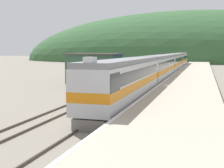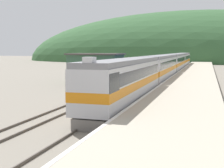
{
  "view_description": "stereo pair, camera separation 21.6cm",
  "coord_description": "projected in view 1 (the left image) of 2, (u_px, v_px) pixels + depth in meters",
  "views": [
    {
      "loc": [
        6.8,
        0.52,
        5.07
      ],
      "look_at": [
        0.12,
        23.0,
        2.53
      ],
      "focal_mm": 50.0,
      "sensor_mm": 36.0,
      "label": 1
    },
    {
      "loc": [
        7.0,
        0.59,
        5.07
      ],
      "look_at": [
        0.12,
        23.0,
        2.53
      ],
      "focal_mm": 50.0,
      "sensor_mm": 36.0,
      "label": 2
    }
  ],
  "objects": [
    {
      "name": "carriage_fourth",
      "position": [
        180.0,
        60.0,
        90.61
      ],
      "size": [
        2.88,
        21.23,
        4.3
      ],
      "color": "black",
      "rests_on": "ground"
    },
    {
      "name": "track_siding",
      "position": [
        152.0,
        73.0,
        69.94
      ],
      "size": [
        1.52,
        180.0,
        0.16
      ],
      "color": "#4C443D",
      "rests_on": "ground"
    },
    {
      "name": "express_train_lead_car",
      "position": [
        125.0,
        81.0,
        28.04
      ],
      "size": [
        2.89,
        19.43,
        4.66
      ],
      "color": "black",
      "rests_on": "ground"
    },
    {
      "name": "track_main",
      "position": [
        172.0,
        73.0,
        68.67
      ],
      "size": [
        1.52,
        180.0,
        0.16
      ],
      "color": "#4C443D",
      "rests_on": "ground"
    },
    {
      "name": "carriage_third",
      "position": [
        173.0,
        63.0,
        69.54
      ],
      "size": [
        2.88,
        21.23,
        4.3
      ],
      "color": "black",
      "rests_on": "ground"
    },
    {
      "name": "distant_hills",
      "position": [
        190.0,
        61.0,
        147.05
      ],
      "size": [
        166.14,
        74.76,
        46.61
      ],
      "color": "#335B33",
      "rests_on": "ground"
    },
    {
      "name": "siding_train",
      "position": [
        139.0,
        68.0,
        56.07
      ],
      "size": [
        2.9,
        29.56,
        3.69
      ],
      "color": "black",
      "rests_on": "ground"
    },
    {
      "name": "platform",
      "position": [
        192.0,
        80.0,
        48.16
      ],
      "size": [
        6.67,
        140.0,
        1.05
      ],
      "color": "#B2A893",
      "rests_on": "ground"
    },
    {
      "name": "station_shed",
      "position": [
        95.0,
        68.0,
        48.32
      ],
      "size": [
        8.13,
        5.67,
        4.61
      ],
      "color": "#385B42",
      "rests_on": "ground"
    },
    {
      "name": "carriage_second",
      "position": [
        159.0,
        68.0,
        48.48
      ],
      "size": [
        2.88,
        21.23,
        4.3
      ],
      "color": "black",
      "rests_on": "ground"
    }
  ]
}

